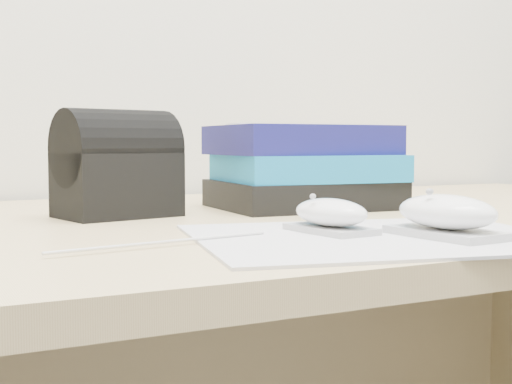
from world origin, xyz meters
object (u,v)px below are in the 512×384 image
desk (262,370)px  mouse_rear (331,215)px  book_stack (304,167)px  mouse_front (446,216)px  pouch (117,165)px

desk → mouse_rear: 0.38m
mouse_rear → book_stack: 0.32m
desk → mouse_front: bearing=-87.0°
desk → book_stack: bearing=3.1°
desk → pouch: size_ratio=9.84×
mouse_rear → mouse_front: (0.08, -0.08, 0.00)m
desk → book_stack: book_stack is taller
mouse_front → pouch: (-0.23, 0.36, 0.04)m
mouse_front → pouch: bearing=122.3°
book_stack → pouch: pouch is taller
desk → mouse_front: 0.44m
mouse_rear → desk: bearing=76.9°
book_stack → pouch: (-0.28, -0.00, 0.01)m
mouse_front → pouch: 0.43m
desk → mouse_front: mouse_front is taller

